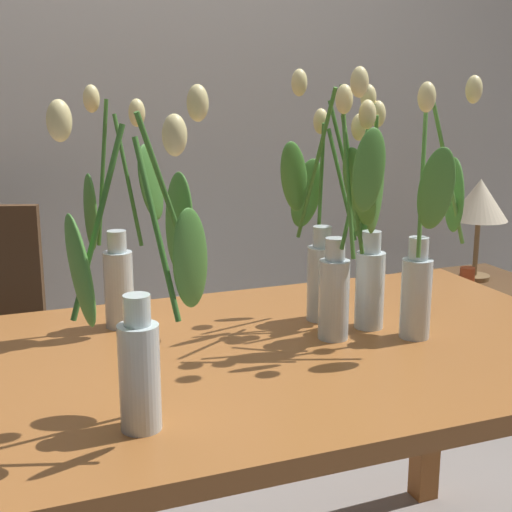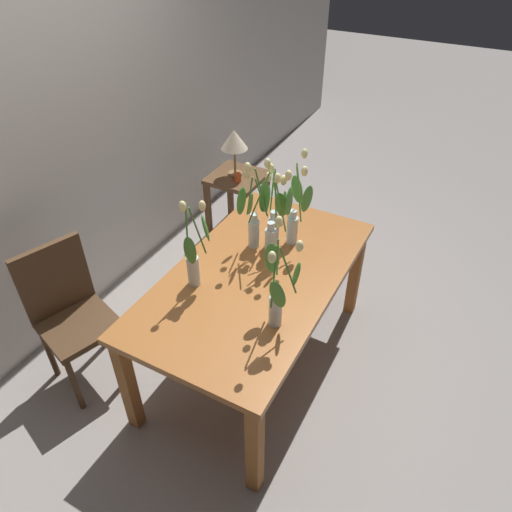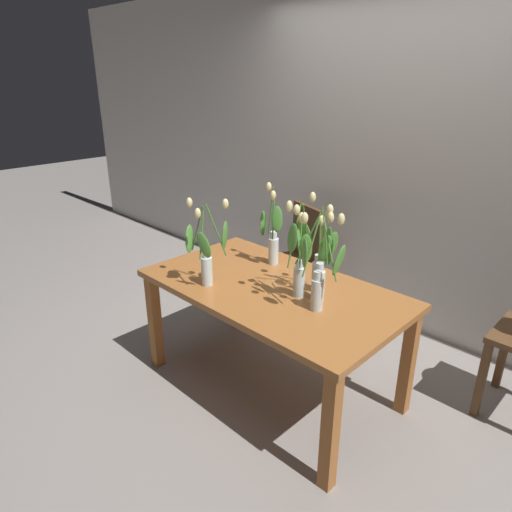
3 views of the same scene
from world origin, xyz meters
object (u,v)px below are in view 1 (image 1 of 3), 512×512
object	(u,v)px
tulip_vase_5	(119,252)
pillar_candle	(467,277)
tulip_vase_3	(338,241)
side_table	(474,309)
tulip_vase_1	(331,237)
dining_table	(252,390)
tulip_vase_2	(426,256)
tulip_vase_4	(144,311)
tulip_vase_0	(367,252)
table_lamp	(480,203)

from	to	relation	value
tulip_vase_5	pillar_candle	distance (m)	1.55
tulip_vase_3	side_table	xyz separation A→B (m)	(1.07, 0.86, -0.53)
side_table	tulip_vase_3	bearing A→B (deg)	-141.22
tulip_vase_1	tulip_vase_3	bearing A→B (deg)	-111.31
pillar_candle	tulip_vase_3	bearing A→B (deg)	-140.78
dining_table	tulip_vase_1	bearing A→B (deg)	28.30
tulip_vase_5	pillar_candle	xyz separation A→B (m)	(1.41, 0.55, -0.33)
tulip_vase_1	tulip_vase_2	size ratio (longest dim) A/B	0.97
tulip_vase_1	pillar_candle	world-z (taller)	tulip_vase_1
tulip_vase_2	tulip_vase_4	bearing A→B (deg)	-162.43
pillar_candle	tulip_vase_2	bearing A→B (deg)	-132.61
tulip_vase_0	side_table	world-z (taller)	tulip_vase_0
tulip_vase_2	tulip_vase_5	size ratio (longest dim) A/B	1.04
pillar_candle	tulip_vase_1	bearing A→B (deg)	-144.34
tulip_vase_1	side_table	bearing A→B (deg)	35.48
tulip_vase_0	tulip_vase_4	size ratio (longest dim) A/B	1.00
tulip_vase_4	side_table	world-z (taller)	tulip_vase_4
dining_table	side_table	xyz separation A→B (m)	(1.27, 0.86, -0.22)
tulip_vase_0	tulip_vase_2	bearing A→B (deg)	-50.18
table_lamp	pillar_candle	world-z (taller)	table_lamp
dining_table	tulip_vase_3	world-z (taller)	tulip_vase_3
tulip_vase_4	table_lamp	size ratio (longest dim) A/B	1.39
pillar_candle	tulip_vase_0	bearing A→B (deg)	-139.26
dining_table	table_lamp	world-z (taller)	table_lamp
tulip_vase_2	tulip_vase_0	bearing A→B (deg)	129.82
side_table	table_lamp	distance (m)	0.42
side_table	table_lamp	xyz separation A→B (m)	(0.01, 0.02, 0.42)
side_table	tulip_vase_2	bearing A→B (deg)	-133.77
tulip_vase_1	pillar_candle	xyz separation A→B (m)	(0.92, 0.66, -0.36)
tulip_vase_2	tulip_vase_5	world-z (taller)	tulip_vase_2
side_table	table_lamp	bearing A→B (deg)	73.41
tulip_vase_2	tulip_vase_4	world-z (taller)	tulip_vase_2
tulip_vase_1	side_table	world-z (taller)	tulip_vase_1
tulip_vase_3	tulip_vase_1	bearing A→B (deg)	68.69
dining_table	tulip_vase_4	distance (m)	0.50
tulip_vase_2	table_lamp	size ratio (longest dim) A/B	1.44
tulip_vase_5	table_lamp	xyz separation A→B (m)	(1.51, 0.63, -0.07)
tulip_vase_5	side_table	world-z (taller)	tulip_vase_5
dining_table	pillar_candle	world-z (taller)	dining_table
pillar_candle	tulip_vase_5	bearing A→B (deg)	-158.56
tulip_vase_2	table_lamp	bearing A→B (deg)	46.65
tulip_vase_0	table_lamp	distance (m)	1.29
tulip_vase_2	table_lamp	distance (m)	1.30
tulip_vase_5	tulip_vase_2	bearing A→B (deg)	-26.64
tulip_vase_0	pillar_candle	size ratio (longest dim) A/B	7.41
dining_table	tulip_vase_2	xyz separation A→B (m)	(0.39, -0.06, 0.28)
tulip_vase_1	tulip_vase_3	xyz separation A→B (m)	(-0.05, -0.13, 0.02)
tulip_vase_1	table_lamp	world-z (taller)	tulip_vase_1
tulip_vase_4	table_lamp	distance (m)	1.94
tulip_vase_0	pillar_candle	world-z (taller)	tulip_vase_0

